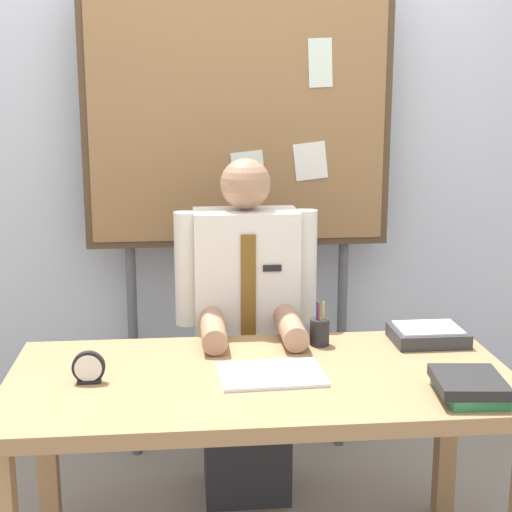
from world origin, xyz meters
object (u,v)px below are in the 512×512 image
(person, at_px, (246,346))
(desk_clock, at_px, (89,369))
(paper_tray, at_px, (428,335))
(book_stack, at_px, (469,386))
(bulletin_board, at_px, (238,122))
(open_notebook, at_px, (271,374))
(pen_holder, at_px, (320,332))
(desk, at_px, (261,400))

(person, xyz_separation_m, desk_clock, (-0.54, -0.59, 0.15))
(paper_tray, bearing_deg, book_stack, -94.37)
(bulletin_board, height_order, open_notebook, bulletin_board)
(person, distance_m, book_stack, 1.01)
(paper_tray, bearing_deg, desk_clock, -166.77)
(open_notebook, height_order, paper_tray, paper_tray)
(bulletin_board, relative_size, book_stack, 8.49)
(desk_clock, distance_m, pen_holder, 0.83)
(person, height_order, book_stack, person)
(desk, relative_size, open_notebook, 4.92)
(desk, bearing_deg, person, 90.00)
(person, xyz_separation_m, open_notebook, (0.03, -0.59, 0.11))
(desk, xyz_separation_m, person, (0.00, 0.57, -0.01))
(book_stack, bearing_deg, desk, 157.85)
(book_stack, relative_size, pen_holder, 1.54)
(person, bearing_deg, desk, -90.00)
(open_notebook, distance_m, desk_clock, 0.57)
(desk, height_order, open_notebook, open_notebook)
(desk, xyz_separation_m, desk_clock, (-0.54, -0.02, 0.14))
(desk_clock, bearing_deg, person, 47.46)
(open_notebook, relative_size, desk_clock, 3.22)
(person, bearing_deg, paper_tray, -26.44)
(bulletin_board, xyz_separation_m, pen_holder, (0.24, -0.66, -0.71))
(bulletin_board, distance_m, desk_clock, 1.31)
(pen_holder, bearing_deg, paper_tray, -1.28)
(book_stack, relative_size, paper_tray, 0.95)
(person, relative_size, open_notebook, 4.18)
(book_stack, bearing_deg, paper_tray, 85.63)
(bulletin_board, relative_size, open_notebook, 6.33)
(desk, relative_size, paper_tray, 6.24)
(person, bearing_deg, pen_holder, -52.23)
(desk, height_order, paper_tray, paper_tray)
(open_notebook, distance_m, pen_holder, 0.35)
(person, bearing_deg, bulletin_board, 89.94)
(desk, xyz_separation_m, paper_tray, (0.63, 0.26, 0.12))
(bulletin_board, xyz_separation_m, open_notebook, (0.03, -0.95, -0.75))
(paper_tray, bearing_deg, pen_holder, 178.72)
(book_stack, relative_size, open_notebook, 0.75)
(desk, height_order, desk_clock, desk_clock)
(desk_clock, xyz_separation_m, paper_tray, (1.17, 0.28, -0.02))
(person, distance_m, open_notebook, 0.60)
(open_notebook, bearing_deg, book_stack, -21.47)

